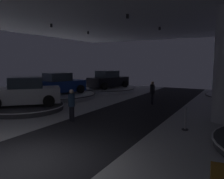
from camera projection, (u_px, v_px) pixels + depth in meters
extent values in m
cube|color=#B2B2B7|center=(19.00, 166.00, 6.46)|extent=(24.00, 44.00, 0.05)
cube|color=#232328|center=(19.00, 165.00, 6.45)|extent=(4.40, 44.00, 0.01)
cylinder|color=black|center=(51.00, 25.00, 15.18)|extent=(0.16, 0.16, 0.22)
cylinder|color=black|center=(88.00, 33.00, 18.88)|extent=(0.16, 0.16, 0.22)
cylinder|color=black|center=(128.00, 16.00, 12.16)|extent=(0.16, 0.16, 0.22)
cylinder|color=black|center=(160.00, 28.00, 16.55)|extent=(0.16, 0.16, 0.22)
cylinder|color=#333338|center=(25.00, 108.00, 13.90)|extent=(4.62, 4.62, 0.31)
cylinder|color=white|center=(24.00, 106.00, 13.88)|extent=(4.71, 4.71, 0.05)
cube|color=silver|center=(24.00, 95.00, 13.81)|extent=(4.24, 4.25, 0.90)
cube|color=#2D3842|center=(26.00, 83.00, 13.76)|extent=(2.45, 2.45, 0.70)
cylinder|color=black|center=(1.00, 98.00, 14.40)|extent=(0.64, 0.64, 0.68)
cylinder|color=black|center=(49.00, 101.00, 13.28)|extent=(0.64, 0.64, 0.68)
cylinder|color=black|center=(48.00, 96.00, 15.19)|extent=(0.64, 0.64, 0.68)
cylinder|color=black|center=(220.00, 91.00, 18.46)|extent=(0.56, 0.69, 0.68)
sphere|color=white|center=(221.00, 87.00, 17.69)|extent=(0.18, 0.18, 0.18)
cylinder|color=silver|center=(108.00, 89.00, 22.98)|extent=(5.12, 5.12, 0.34)
cylinder|color=black|center=(108.00, 88.00, 22.97)|extent=(5.23, 5.23, 0.05)
cube|color=black|center=(108.00, 82.00, 22.89)|extent=(2.89, 4.53, 0.90)
cube|color=#2D3842|center=(107.00, 74.00, 22.70)|extent=(2.02, 2.26, 0.70)
cylinder|color=black|center=(111.00, 83.00, 24.63)|extent=(0.40, 0.71, 0.68)
cylinder|color=black|center=(125.00, 84.00, 23.22)|extent=(0.40, 0.71, 0.68)
cylinder|color=black|center=(91.00, 85.00, 22.63)|extent=(0.40, 0.71, 0.68)
cylinder|color=black|center=(105.00, 86.00, 21.22)|extent=(0.40, 0.71, 0.68)
sphere|color=white|center=(119.00, 79.00, 24.67)|extent=(0.18, 0.18, 0.18)
sphere|color=white|center=(126.00, 80.00, 23.97)|extent=(0.18, 0.18, 0.18)
cylinder|color=#B7B7BC|center=(60.00, 95.00, 18.90)|extent=(5.78, 5.78, 0.32)
cylinder|color=black|center=(60.00, 94.00, 18.89)|extent=(5.90, 5.90, 0.05)
cube|color=navy|center=(59.00, 86.00, 18.81)|extent=(2.87, 4.53, 0.90)
cube|color=#2D3842|center=(57.00, 77.00, 18.62)|extent=(2.02, 2.25, 0.70)
cylinder|color=black|center=(67.00, 87.00, 20.55)|extent=(0.40, 0.71, 0.68)
cylinder|color=black|center=(81.00, 89.00, 19.15)|extent=(0.40, 0.71, 0.68)
cylinder|color=black|center=(37.00, 90.00, 18.53)|extent=(0.40, 0.71, 0.68)
cylinder|color=black|center=(50.00, 92.00, 17.14)|extent=(0.40, 0.71, 0.68)
sphere|color=white|center=(76.00, 83.00, 20.59)|extent=(0.18, 0.18, 0.18)
sphere|color=white|center=(83.00, 84.00, 19.90)|extent=(0.18, 0.18, 0.18)
cylinder|color=black|center=(73.00, 114.00, 11.16)|extent=(0.14, 0.14, 0.80)
cylinder|color=black|center=(71.00, 113.00, 11.27)|extent=(0.14, 0.14, 0.80)
cylinder|color=#233851|center=(71.00, 100.00, 11.14)|extent=(0.32, 0.32, 0.62)
sphere|color=beige|center=(71.00, 92.00, 11.09)|extent=(0.22, 0.22, 0.22)
cylinder|color=black|center=(152.00, 98.00, 15.85)|extent=(0.14, 0.14, 0.80)
cylinder|color=black|center=(152.00, 99.00, 15.68)|extent=(0.14, 0.14, 0.80)
cylinder|color=black|center=(152.00, 89.00, 15.69)|extent=(0.32, 0.32, 0.62)
sphere|color=tan|center=(153.00, 83.00, 15.64)|extent=(0.22, 0.22, 0.22)
cylinder|color=#333338|center=(185.00, 129.00, 9.83)|extent=(0.28, 0.28, 0.04)
cylinder|color=#B2B2B7|center=(185.00, 119.00, 9.77)|extent=(0.07, 0.07, 0.96)
sphere|color=#B2B2B7|center=(186.00, 108.00, 9.72)|extent=(0.10, 0.10, 0.10)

